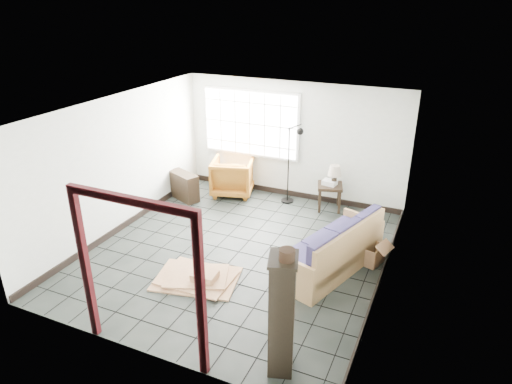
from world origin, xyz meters
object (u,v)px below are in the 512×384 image
at_px(side_table, 330,189).
at_px(tall_shelf, 282,314).
at_px(futon_sofa, 334,252).
at_px(armchair, 233,175).

bearing_deg(side_table, tall_shelf, -81.53).
bearing_deg(side_table, futon_sofa, -72.76).
bearing_deg(futon_sofa, tall_shelf, -71.98).
bearing_deg(futon_sofa, side_table, 125.61).
relative_size(futon_sofa, tall_shelf, 1.43).
height_order(armchair, side_table, armchair).
height_order(futon_sofa, tall_shelf, tall_shelf).
relative_size(armchair, side_table, 1.45).
xyz_separation_m(futon_sofa, tall_shelf, (-0.01, -2.38, 0.47)).
height_order(armchair, tall_shelf, tall_shelf).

